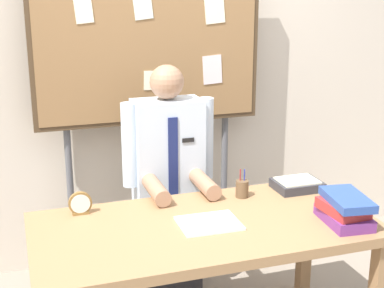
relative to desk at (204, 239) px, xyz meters
name	(u,v)px	position (x,y,z in m)	size (l,w,h in m)	color
back_wall	(142,65)	(0.00, 1.26, 0.69)	(6.40, 0.08, 2.70)	beige
desk	(204,239)	(0.00, 0.00, 0.00)	(1.67, 0.83, 0.74)	#9E754C
person	(169,193)	(0.00, 0.64, 0.01)	(0.55, 0.56, 1.43)	#2D2D33
bulletin_board	(149,45)	(0.00, 1.05, 0.84)	(1.46, 0.09, 2.06)	#4C3823
book_stack	(345,209)	(0.64, -0.21, 0.16)	(0.21, 0.33, 0.15)	#72337F
open_notebook	(209,223)	(0.02, -0.02, 0.09)	(0.29, 0.24, 0.01)	white
desk_clock	(80,204)	(-0.56, 0.30, 0.14)	(0.12, 0.04, 0.12)	olive
pen_holder	(242,189)	(0.31, 0.26, 0.13)	(0.07, 0.07, 0.16)	brown
paper_tray	(297,185)	(0.66, 0.27, 0.11)	(0.26, 0.20, 0.06)	#333338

